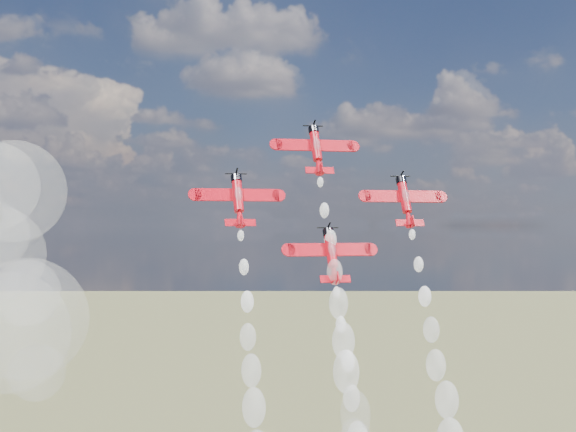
% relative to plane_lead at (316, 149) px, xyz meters
% --- Properties ---
extents(plane_lead, '(13.73, 7.10, 9.02)m').
position_rel_plane_lead_xyz_m(plane_lead, '(0.00, 0.00, 0.00)').
color(plane_lead, red).
rests_on(plane_lead, ground).
extents(plane_left, '(13.73, 7.10, 9.02)m').
position_rel_plane_lead_xyz_m(plane_left, '(-14.30, -4.69, -8.84)').
color(plane_left, red).
rests_on(plane_left, ground).
extents(plane_right, '(13.73, 7.10, 9.02)m').
position_rel_plane_lead_xyz_m(plane_right, '(14.30, -4.69, -8.84)').
color(plane_right, red).
rests_on(plane_right, ground).
extents(plane_slot, '(13.73, 7.10, 9.02)m').
position_rel_plane_lead_xyz_m(plane_slot, '(0.00, -9.38, -17.69)').
color(plane_slot, red).
rests_on(plane_slot, ground).
extents(smoke_trail_lead, '(5.54, 26.47, 46.96)m').
position_rel_plane_lead_xyz_m(smoke_trail_lead, '(-0.13, -21.56, -40.61)').
color(smoke_trail_lead, white).
rests_on(smoke_trail_lead, plane_lead).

